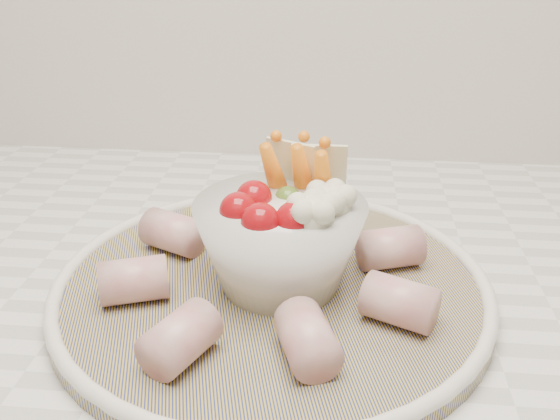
# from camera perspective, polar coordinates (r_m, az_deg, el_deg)

# --- Properties ---
(serving_platter) EXTENTS (0.45, 0.45, 0.02)m
(serving_platter) POSITION_cam_1_polar(r_m,az_deg,el_deg) (0.53, -0.74, -6.89)
(serving_platter) COLOR navy
(serving_platter) RESTS_ON kitchen_counter
(veggie_bowl) EXTENTS (0.14, 0.14, 0.12)m
(veggie_bowl) POSITION_cam_1_polar(r_m,az_deg,el_deg) (0.50, 0.16, -2.54)
(veggie_bowl) COLOR white
(veggie_bowl) RESTS_ON serving_platter
(cured_meat_rolls) EXTENTS (0.27, 0.28, 0.04)m
(cured_meat_rolls) POSITION_cam_1_polar(r_m,az_deg,el_deg) (0.52, -0.86, -4.83)
(cured_meat_rolls) COLOR #B7535C
(cured_meat_rolls) RESTS_ON serving_platter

